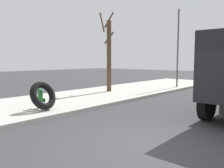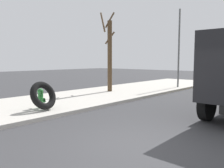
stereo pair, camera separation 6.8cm
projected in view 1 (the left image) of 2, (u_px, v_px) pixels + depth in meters
ground_plane at (145, 147)px, 5.82m from camera, size 80.00×80.00×0.00m
sidewalk_curb at (14, 108)px, 10.04m from camera, size 36.00×5.00×0.15m
fire_hydrant at (40, 98)px, 9.69m from camera, size 0.24×0.55×0.81m
loose_tire at (43, 96)px, 9.27m from camera, size 1.24×0.86×1.16m
bare_tree at (109, 54)px, 14.79m from camera, size 1.13×0.88×4.92m
street_light_pole at (178, 49)px, 17.08m from camera, size 0.12×0.12×5.55m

